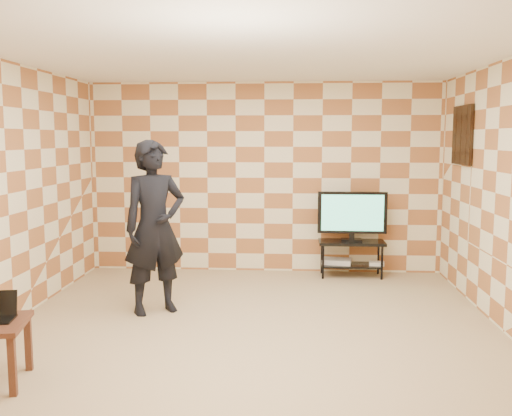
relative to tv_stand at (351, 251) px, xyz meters
name	(u,v)px	position (x,y,z in m)	size (l,w,h in m)	color
floor	(252,327)	(-1.22, -2.22, -0.36)	(5.00, 5.00, 0.00)	tan
wall_back	(264,178)	(-1.22, 0.28, 0.99)	(5.00, 0.02, 2.70)	beige
wall_front	(222,240)	(-1.22, -4.72, 0.99)	(5.00, 0.02, 2.70)	beige
wall_left	(8,194)	(-3.72, -2.22, 0.99)	(0.02, 5.00, 2.70)	beige
wall_right	(510,197)	(1.28, -2.22, 0.99)	(0.02, 5.00, 2.70)	beige
ceiling	(252,56)	(-1.22, -2.22, 2.34)	(5.00, 5.00, 0.02)	white
wall_art	(462,135)	(1.25, -0.67, 1.59)	(0.04, 0.72, 0.72)	black
tv_stand	(351,251)	(0.00, 0.00, 0.00)	(0.90, 0.41, 0.50)	black
tv	(352,214)	(0.00, 0.00, 0.52)	(0.94, 0.19, 0.69)	black
dvd_player	(337,261)	(-0.19, 0.03, -0.16)	(0.39, 0.28, 0.07)	silver
game_console	(377,263)	(0.35, -0.04, -0.17)	(0.20, 0.15, 0.05)	silver
person	(155,227)	(-2.32, -1.77, 0.58)	(0.69, 0.45, 1.90)	black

